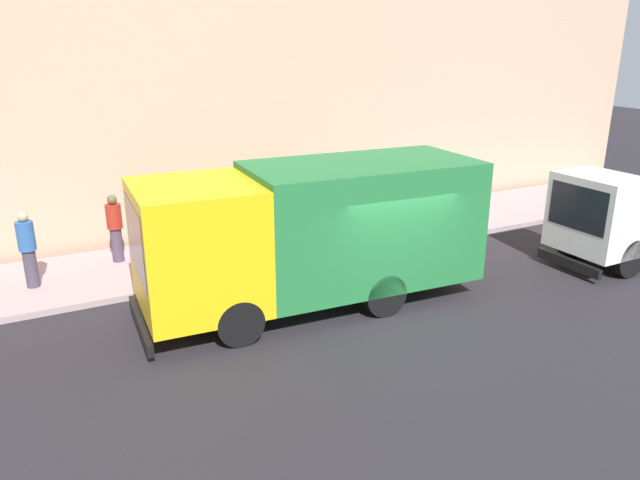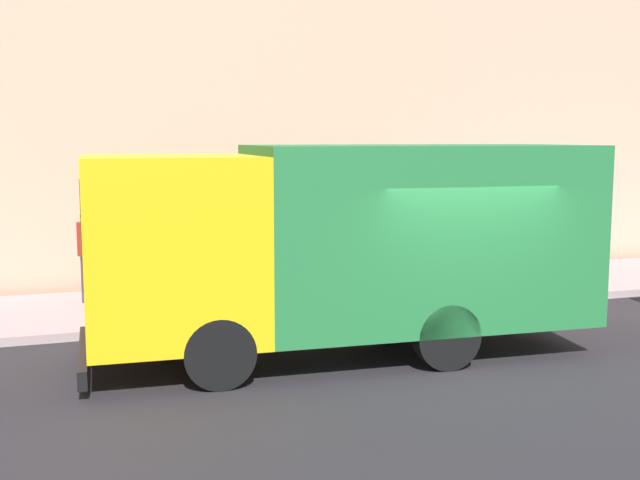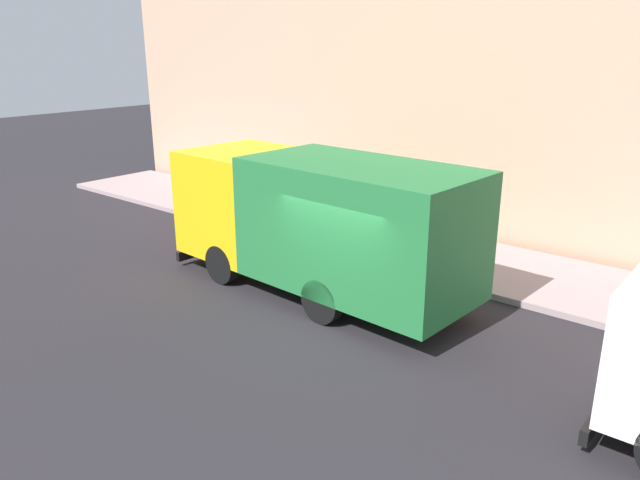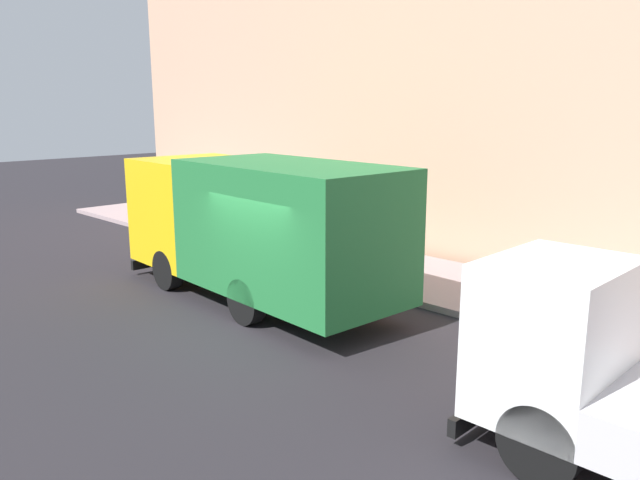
{
  "view_description": "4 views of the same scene",
  "coord_description": "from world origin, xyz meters",
  "px_view_note": "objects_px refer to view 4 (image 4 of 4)",
  "views": [
    {
      "loc": [
        -9.67,
        6.7,
        5.49
      ],
      "look_at": [
        1.16,
        1.1,
        1.38
      ],
      "focal_mm": 33.56,
      "sensor_mm": 36.0,
      "label": 1
    },
    {
      "loc": [
        -9.55,
        5.34,
        3.16
      ],
      "look_at": [
        1.29,
        1.61,
        1.66
      ],
      "focal_mm": 44.34,
      "sensor_mm": 36.0,
      "label": 2
    },
    {
      "loc": [
        -8.81,
        -6.68,
        5.36
      ],
      "look_at": [
        0.85,
        1.19,
        1.28
      ],
      "focal_mm": 34.21,
      "sensor_mm": 36.0,
      "label": 3
    },
    {
      "loc": [
        -7.28,
        -8.85,
        4.19
      ],
      "look_at": [
        1.31,
        -0.24,
        1.52
      ],
      "focal_mm": 35.02,
      "sensor_mm": 36.0,
      "label": 4
    }
  ],
  "objects_px": {
    "pedestrian_standing": "(235,205)",
    "pedestrian_walking": "(298,210)",
    "large_utility_truck": "(256,223)",
    "small_flatbed_truck": "(633,387)",
    "traffic_cone_orange": "(272,240)"
  },
  "relations": [
    {
      "from": "large_utility_truck",
      "to": "small_flatbed_truck",
      "type": "distance_m",
      "value": 8.23
    },
    {
      "from": "pedestrian_standing",
      "to": "traffic_cone_orange",
      "type": "height_order",
      "value": "pedestrian_standing"
    },
    {
      "from": "pedestrian_standing",
      "to": "large_utility_truck",
      "type": "bearing_deg",
      "value": -36.22
    },
    {
      "from": "small_flatbed_truck",
      "to": "large_utility_truck",
      "type": "bearing_deg",
      "value": 80.85
    },
    {
      "from": "large_utility_truck",
      "to": "pedestrian_walking",
      "type": "height_order",
      "value": "large_utility_truck"
    },
    {
      "from": "small_flatbed_truck",
      "to": "pedestrian_standing",
      "type": "relative_size",
      "value": 2.66
    },
    {
      "from": "pedestrian_standing",
      "to": "pedestrian_walking",
      "type": "bearing_deg",
      "value": 19.23
    },
    {
      "from": "pedestrian_standing",
      "to": "traffic_cone_orange",
      "type": "xyz_separation_m",
      "value": [
        -0.62,
        -2.49,
        -0.63
      ]
    },
    {
      "from": "pedestrian_walking",
      "to": "traffic_cone_orange",
      "type": "xyz_separation_m",
      "value": [
        -1.45,
        -0.48,
        -0.6
      ]
    },
    {
      "from": "large_utility_truck",
      "to": "small_flatbed_truck",
      "type": "bearing_deg",
      "value": -95.57
    },
    {
      "from": "large_utility_truck",
      "to": "small_flatbed_truck",
      "type": "height_order",
      "value": "large_utility_truck"
    },
    {
      "from": "pedestrian_walking",
      "to": "large_utility_truck",
      "type": "bearing_deg",
      "value": 110.93
    },
    {
      "from": "small_flatbed_truck",
      "to": "traffic_cone_orange",
      "type": "xyz_separation_m",
      "value": [
        4.12,
        10.99,
        -0.65
      ]
    },
    {
      "from": "pedestrian_standing",
      "to": "traffic_cone_orange",
      "type": "bearing_deg",
      "value": -17.17
    },
    {
      "from": "pedestrian_walking",
      "to": "traffic_cone_orange",
      "type": "bearing_deg",
      "value": 91.51
    }
  ]
}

